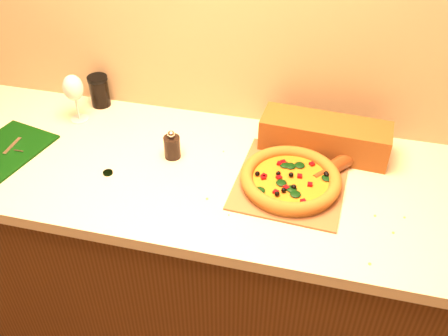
% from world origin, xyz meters
% --- Properties ---
extents(cabinet, '(2.80, 0.65, 0.86)m').
position_xyz_m(cabinet, '(0.00, 1.43, 0.43)').
color(cabinet, '#46270F').
rests_on(cabinet, ground).
extents(countertop, '(2.84, 0.68, 0.04)m').
position_xyz_m(countertop, '(0.00, 1.43, 0.88)').
color(countertop, beige).
rests_on(countertop, cabinet).
extents(pizza_peel, '(0.35, 0.50, 0.01)m').
position_xyz_m(pizza_peel, '(0.30, 1.44, 0.90)').
color(pizza_peel, brown).
rests_on(pizza_peel, countertop).
extents(pizza, '(0.31, 0.31, 0.04)m').
position_xyz_m(pizza, '(0.30, 1.41, 0.93)').
color(pizza, '#B06D2C').
rests_on(pizza, pizza_peel).
extents(cutting_board, '(0.28, 0.34, 0.02)m').
position_xyz_m(cutting_board, '(-0.66, 1.35, 0.90)').
color(cutting_board, black).
rests_on(cutting_board, countertop).
extents(bottle_cap, '(0.03, 0.03, 0.01)m').
position_xyz_m(bottle_cap, '(-0.27, 1.33, 0.90)').
color(bottle_cap, black).
rests_on(bottle_cap, countertop).
extents(pepper_grinder, '(0.05, 0.05, 0.10)m').
position_xyz_m(pepper_grinder, '(-0.10, 1.47, 0.94)').
color(pepper_grinder, black).
rests_on(pepper_grinder, countertop).
extents(rolling_pin, '(0.23, 0.29, 0.05)m').
position_xyz_m(rolling_pin, '(0.47, 1.57, 0.92)').
color(rolling_pin, '#5F3110').
rests_on(rolling_pin, countertop).
extents(bread_bag, '(0.43, 0.16, 0.11)m').
position_xyz_m(bread_bag, '(0.38, 1.62, 0.96)').
color(bread_bag, '#682E13').
rests_on(bread_bag, countertop).
extents(wine_glass, '(0.07, 0.07, 0.18)m').
position_xyz_m(wine_glass, '(-0.50, 1.60, 1.03)').
color(wine_glass, silver).
rests_on(wine_glass, countertop).
extents(dark_jar, '(0.07, 0.07, 0.12)m').
position_xyz_m(dark_jar, '(-0.47, 1.71, 0.96)').
color(dark_jar, black).
rests_on(dark_jar, countertop).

